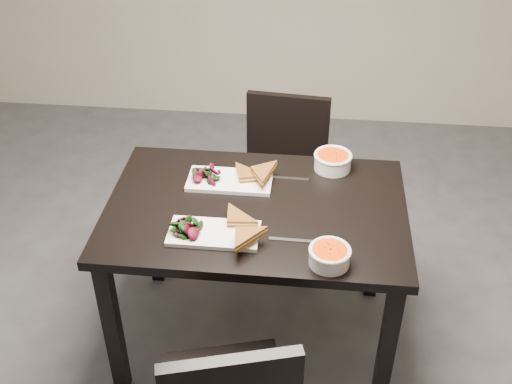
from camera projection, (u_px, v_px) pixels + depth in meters
table at (256, 226)px, 2.55m from camera, size 1.20×0.80×0.75m
chair_far at (283, 170)px, 3.19m from camera, size 0.46×0.46×0.85m
plate_near at (214, 233)px, 2.34m from camera, size 0.34×0.17×0.02m
sandwich_near at (231, 224)px, 2.33m from camera, size 0.18×0.14×0.06m
salad_near at (187, 225)px, 2.33m from camera, size 0.11×0.10×0.05m
soup_bowl_near at (330, 255)px, 2.20m from camera, size 0.15×0.15×0.07m
cutlery_near at (293, 240)px, 2.32m from camera, size 0.18×0.02×0.00m
plate_far at (230, 181)px, 2.63m from camera, size 0.35×0.18×0.02m
sandwich_far at (245, 176)px, 2.59m from camera, size 0.20×0.17×0.06m
salad_far at (206, 173)px, 2.62m from camera, size 0.11×0.10×0.05m
soup_bowl_far at (333, 160)px, 2.70m from camera, size 0.17×0.17×0.07m
cutlery_far at (288, 178)px, 2.66m from camera, size 0.18×0.02×0.00m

